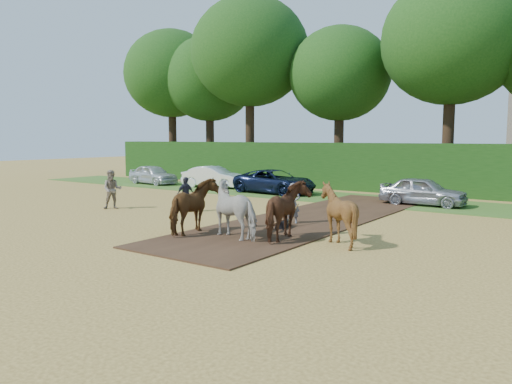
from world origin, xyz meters
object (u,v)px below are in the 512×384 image
Objects in this scene: plough_team at (264,210)px; parked_cars at (326,185)px; spectator_far at (186,194)px; spectator_near at (112,190)px.

plough_team is 12.15m from parked_cars.
plough_team is at bearing -106.17° from spectator_far.
plough_team is at bearing -72.09° from parked_cars.
spectator_near is 9.88m from plough_team.
spectator_near is 0.05× the size of parked_cars.
spectator_near is 1.16× the size of spectator_far.
spectator_far is 0.25× the size of plough_team.
plough_team reaches higher than spectator_near.
parked_cars is at bearing 107.91° from plough_team.
spectator_far is at bearing -25.05° from spectator_near.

